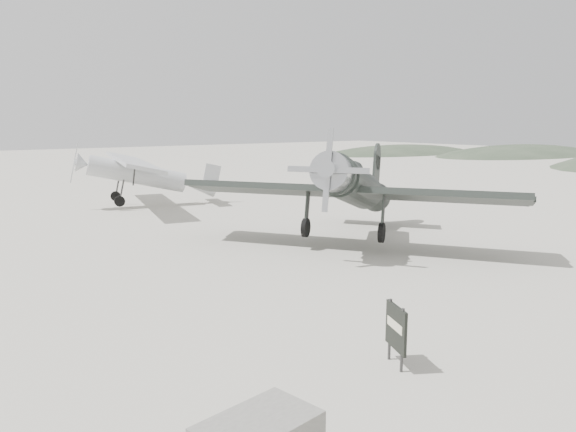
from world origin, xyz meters
name	(u,v)px	position (x,y,z in m)	size (l,w,h in m)	color
ground	(261,271)	(0.00, 0.00, 0.00)	(160.00, 160.00, 0.00)	#9D978B
hill_east_north	(521,155)	(60.00, 28.00, 0.00)	(36.00, 18.00, 6.00)	#313E2D
hill_northeast	(401,153)	(50.00, 40.00, 0.00)	(32.00, 16.00, 5.20)	#313E2D
lowwing_monoplane	(356,187)	(5.11, 1.41, 2.03)	(9.63, 10.91, 3.83)	black
highwing_monoplane	(143,171)	(2.24, 14.33, 1.86)	(7.52, 10.50, 2.97)	#ABAEB1
sign_board	(396,329)	(-1.68, -6.91, 0.70)	(0.37, 0.77, 1.18)	#333333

